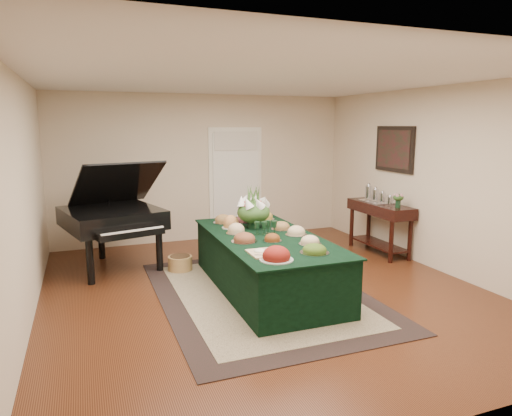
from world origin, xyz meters
name	(u,v)px	position (x,y,z in m)	size (l,w,h in m)	color
ground	(264,290)	(0.00, 0.00, 0.00)	(6.00, 6.00, 0.00)	black
area_rug	(261,293)	(-0.09, -0.11, 0.01)	(2.52, 3.53, 0.01)	black
kitchen_doorway	(236,184)	(0.60, 2.97, 1.02)	(1.05, 0.07, 2.10)	white
buffet_table	(266,263)	(0.04, 0.04, 0.36)	(1.30, 2.71, 0.72)	black
food_platters	(264,232)	(0.01, 0.05, 0.77)	(1.06, 2.34, 0.14)	silver
cutting_board	(266,251)	(-0.27, -0.71, 0.75)	(0.38, 0.38, 0.10)	tan
green_goblets	(266,227)	(0.08, 0.13, 0.81)	(0.31, 0.14, 0.18)	black
floral_centerpiece	(254,208)	(0.06, 0.56, 1.00)	(0.48, 0.48, 0.48)	black
grand_piano	(113,217)	(-1.75, 1.70, 0.80)	(1.62, 1.80, 1.62)	black
wicker_basket	(180,263)	(-0.86, 1.21, 0.11)	(0.36, 0.36, 0.22)	#9F7540
mahogany_sideboard	(380,215)	(2.50, 0.99, 0.66)	(0.45, 1.33, 0.85)	black
tea_service	(377,196)	(2.50, 1.09, 0.97)	(0.34, 0.74, 0.30)	silver
pink_bouquet	(398,198)	(2.50, 0.54, 1.01)	(0.19, 0.19, 0.24)	black
wall_painting	(394,149)	(2.72, 0.99, 1.75)	(0.05, 0.95, 0.75)	black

